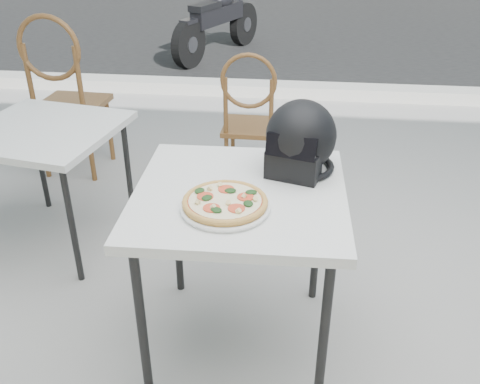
# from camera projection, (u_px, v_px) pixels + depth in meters

# --- Properties ---
(ground) EXTENTS (80.00, 80.00, 0.00)m
(ground) POSITION_uv_depth(u_px,v_px,m) (329.00, 278.00, 2.90)
(ground) COLOR #9E9B96
(ground) RESTS_ON ground
(street_asphalt) EXTENTS (30.00, 8.00, 0.00)m
(street_asphalt) POSITION_uv_depth(u_px,v_px,m) (316.00, 18.00, 8.97)
(street_asphalt) COLOR black
(street_asphalt) RESTS_ON ground
(curb) EXTENTS (30.00, 0.25, 0.12)m
(curb) POSITION_uv_depth(u_px,v_px,m) (320.00, 91.00, 5.47)
(curb) COLOR #ACAAA1
(curb) RESTS_ON ground
(cafe_table_main) EXTENTS (0.85, 0.85, 0.79)m
(cafe_table_main) POSITION_uv_depth(u_px,v_px,m) (240.00, 207.00, 2.14)
(cafe_table_main) COLOR silver
(cafe_table_main) RESTS_ON ground
(plate) EXTENTS (0.35, 0.35, 0.02)m
(plate) POSITION_uv_depth(u_px,v_px,m) (225.00, 207.00, 1.98)
(plate) COLOR white
(plate) RESTS_ON cafe_table_main
(pizza) EXTENTS (0.37, 0.37, 0.04)m
(pizza) POSITION_uv_depth(u_px,v_px,m) (225.00, 202.00, 1.97)
(pizza) COLOR tan
(pizza) RESTS_ON plate
(helmet) EXTENTS (0.37, 0.38, 0.30)m
(helmet) POSITION_uv_depth(u_px,v_px,m) (300.00, 141.00, 2.21)
(helmet) COLOR black
(helmet) RESTS_ON cafe_table_main
(cafe_chair_main) EXTENTS (0.38, 0.38, 0.97)m
(cafe_chair_main) POSITION_uv_depth(u_px,v_px,m) (250.00, 114.00, 3.56)
(cafe_chair_main) COLOR brown
(cafe_chair_main) RESTS_ON ground
(cafe_table_side) EXTENTS (0.88, 0.88, 0.72)m
(cafe_table_side) POSITION_uv_depth(u_px,v_px,m) (44.00, 139.00, 2.91)
(cafe_table_side) COLOR silver
(cafe_table_side) RESTS_ON ground
(cafe_chair_side) EXTENTS (0.47, 0.47, 1.17)m
(cafe_chair_side) POSITION_uv_depth(u_px,v_px,m) (64.00, 88.00, 3.68)
(cafe_chair_side) COLOR brown
(cafe_chair_side) RESTS_ON ground
(motorcycle) EXTENTS (0.85, 1.74, 0.92)m
(motorcycle) POSITION_uv_depth(u_px,v_px,m) (218.00, 23.00, 6.71)
(motorcycle) COLOR black
(motorcycle) RESTS_ON street_asphalt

